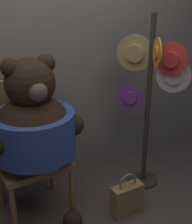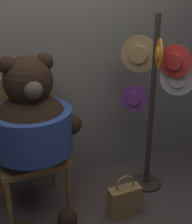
% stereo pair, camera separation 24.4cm
% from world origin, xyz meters
% --- Properties ---
extents(wall_back, '(8.00, 0.10, 2.26)m').
position_xyz_m(wall_back, '(0.00, 0.80, 1.13)').
color(wall_back, gray).
rests_on(wall_back, ground_plane).
extents(chair, '(0.52, 0.48, 1.08)m').
position_xyz_m(chair, '(-0.26, 0.53, 0.58)').
color(chair, '#9E703D').
rests_on(chair, ground_plane).
extents(teddy_bear, '(0.72, 0.63, 1.31)m').
position_xyz_m(teddy_bear, '(-0.25, 0.35, 0.78)').
color(teddy_bear, black).
rests_on(teddy_bear, ground_plane).
extents(hat_display_rack, '(0.46, 0.52, 1.54)m').
position_xyz_m(hat_display_rack, '(0.76, 0.32, 0.93)').
color(hat_display_rack, '#332D28').
rests_on(hat_display_rack, ground_plane).
extents(handbag_on_ground, '(0.26, 0.11, 0.37)m').
position_xyz_m(handbag_on_ground, '(0.38, 0.05, 0.14)').
color(handbag_on_ground, '#A87A47').
rests_on(handbag_on_ground, ground_plane).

